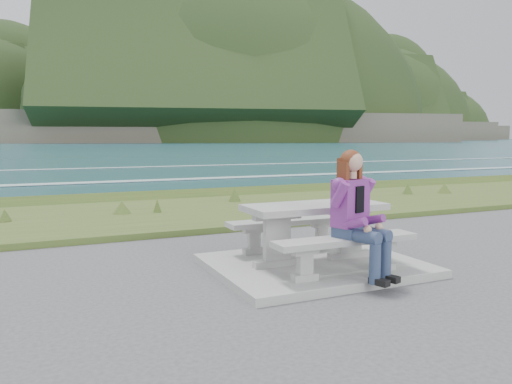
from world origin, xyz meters
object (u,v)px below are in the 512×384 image
Objects in this scene: picnic_table at (315,217)px; bench_seaward at (289,226)px; bench_landward at (346,246)px; seated_woman at (361,231)px.

picnic_table reaches higher than bench_seaward.
bench_landward is 0.25m from seated_woman.
picnic_table is at bearing 79.92° from seated_woman.
seated_woman is at bearing -49.84° from bench_landward.
bench_seaward is (0.00, 1.40, 0.00)m from bench_landward.
seated_woman reaches higher than bench_landward.
picnic_table is 0.74m from bench_seaward.
bench_seaward is (0.00, 0.70, -0.23)m from picnic_table.
seated_woman is (0.11, -1.53, 0.19)m from bench_seaward.
bench_landward and bench_seaward have the same top height.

